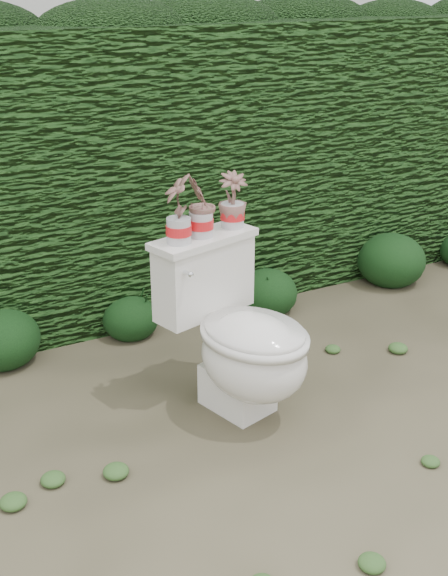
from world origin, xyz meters
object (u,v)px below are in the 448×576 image
potted_plant_center (201,207)px  toilet (241,339)px  potted_plant_right (233,202)px  potted_plant_left (178,211)px

potted_plant_center → toilet: bearing=62.9°
potted_plant_center → potted_plant_right: (0.18, 0.05, -0.02)m
potted_plant_center → potted_plant_right: size_ratio=1.13×
potted_plant_left → potted_plant_right: bearing=119.2°
potted_plant_left → potted_plant_center: bearing=119.2°
potted_plant_center → potted_plant_right: 0.19m
toilet → potted_plant_left: 0.63m
potted_plant_right → toilet: bearing=-105.6°
potted_plant_center → potted_plant_right: potted_plant_center is taller
potted_plant_left → toilet: bearing=59.5°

